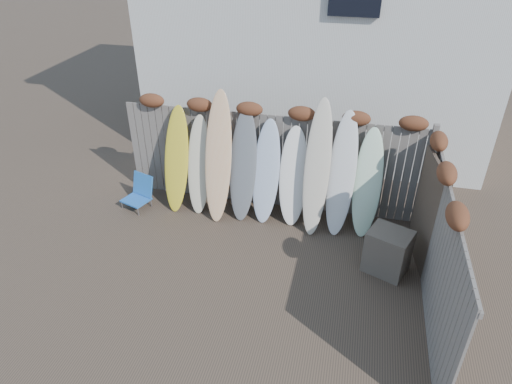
% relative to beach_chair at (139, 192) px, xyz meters
% --- Properties ---
extents(ground, '(80.00, 80.00, 0.00)m').
position_rel_beach_chair_xyz_m(ground, '(2.62, -1.71, -0.31)').
color(ground, '#493A2D').
extents(back_fence, '(6.05, 0.28, 2.24)m').
position_rel_beach_chair_xyz_m(back_fence, '(2.68, 0.68, 0.87)').
color(back_fence, slate).
rests_on(back_fence, ground).
extents(right_fence, '(0.28, 4.40, 2.24)m').
position_rel_beach_chair_xyz_m(right_fence, '(5.61, -1.46, 0.83)').
color(right_fence, slate).
rests_on(right_fence, ground).
extents(house, '(8.50, 5.50, 6.33)m').
position_rel_beach_chair_xyz_m(house, '(3.12, 4.79, 2.89)').
color(house, silver).
rests_on(house, ground).
extents(beach_chair, '(0.66, 0.68, 0.68)m').
position_rel_beach_chair_xyz_m(beach_chair, '(0.00, 0.00, 0.00)').
color(beach_chair, blue).
rests_on(beach_chair, ground).
extents(wooden_crate, '(0.84, 0.78, 0.79)m').
position_rel_beach_chair_xyz_m(wooden_crate, '(5.00, -0.91, 0.08)').
color(wooden_crate, brown).
rests_on(wooden_crate, ground).
extents(lattice_panel, '(0.25, 1.31, 1.97)m').
position_rel_beach_chair_xyz_m(lattice_panel, '(5.56, -0.55, 0.67)').
color(lattice_panel, '#322B1E').
rests_on(lattice_panel, ground).
extents(surfboard_0, '(0.53, 0.75, 2.10)m').
position_rel_beach_chair_xyz_m(surfboard_0, '(0.80, 0.25, 0.74)').
color(surfboard_0, yellow).
rests_on(surfboard_0, ground).
extents(surfboard_1, '(0.52, 0.72, 1.94)m').
position_rel_beach_chair_xyz_m(surfboard_1, '(1.26, 0.26, 0.66)').
color(surfboard_1, beige).
rests_on(surfboard_1, ground).
extents(surfboard_2, '(0.56, 0.90, 2.49)m').
position_rel_beach_chair_xyz_m(surfboard_2, '(1.71, 0.16, 0.93)').
color(surfboard_2, '#E1B177').
rests_on(surfboard_2, ground).
extents(surfboard_3, '(0.55, 0.77, 2.15)m').
position_rel_beach_chair_xyz_m(surfboard_3, '(2.18, 0.25, 0.76)').
color(surfboard_3, slate).
rests_on(surfboard_3, ground).
extents(surfboard_4, '(0.55, 0.72, 1.99)m').
position_rel_beach_chair_xyz_m(surfboard_4, '(2.64, 0.25, 0.68)').
color(surfboard_4, silver).
rests_on(surfboard_4, ground).
extents(surfboard_5, '(0.61, 0.72, 1.89)m').
position_rel_beach_chair_xyz_m(surfboard_5, '(3.17, 0.28, 0.63)').
color(surfboard_5, white).
rests_on(surfboard_5, ground).
extents(surfboard_6, '(0.49, 0.88, 2.49)m').
position_rel_beach_chair_xyz_m(surfboard_6, '(3.62, 0.16, 0.93)').
color(surfboard_6, beige).
rests_on(surfboard_6, ground).
extents(surfboard_7, '(0.55, 0.83, 2.29)m').
position_rel_beach_chair_xyz_m(surfboard_7, '(4.08, 0.22, 0.83)').
color(surfboard_7, white).
rests_on(surfboard_7, ground).
extents(surfboard_8, '(0.52, 0.72, 2.01)m').
position_rel_beach_chair_xyz_m(surfboard_8, '(4.56, 0.24, 0.69)').
color(surfboard_8, silver).
rests_on(surfboard_8, ground).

